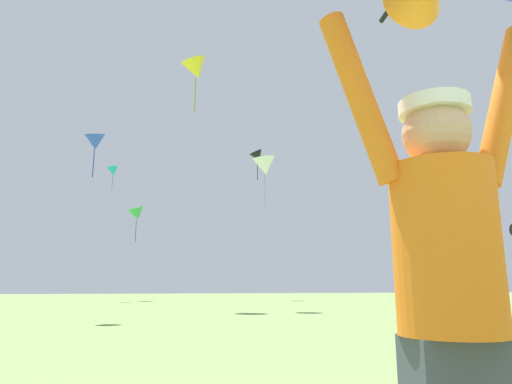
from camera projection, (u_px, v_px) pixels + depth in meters
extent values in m
cylinder|color=orange|center=(446.00, 248.00, 1.50)|extent=(0.37, 0.37, 0.56)
sphere|color=tan|center=(436.00, 134.00, 1.58)|extent=(0.23, 0.23, 0.23)
cylinder|color=white|center=(434.00, 108.00, 1.60)|extent=(0.26, 0.26, 0.05)
cylinder|color=orange|center=(503.00, 105.00, 1.64)|extent=(0.28, 0.12, 0.62)
cylinder|color=orange|center=(361.00, 98.00, 1.57)|extent=(0.28, 0.12, 0.62)
cone|color=blue|center=(95.00, 142.00, 14.54)|extent=(0.78, 0.84, 0.71)
cylinder|color=#203595|center=(93.00, 163.00, 14.40)|extent=(0.03, 0.03, 0.92)
cone|color=yellow|center=(196.00, 69.00, 22.39)|extent=(1.62, 1.46, 1.52)
cylinder|color=#A4921C|center=(195.00, 95.00, 22.12)|extent=(0.05, 0.05, 1.75)
cone|color=#19B2AD|center=(113.00, 171.00, 31.98)|extent=(0.87, 0.80, 0.72)
cylinder|color=#117C79|center=(112.00, 182.00, 31.82)|extent=(0.03, 0.03, 1.05)
cone|color=green|center=(137.00, 214.00, 32.44)|extent=(1.56, 1.54, 1.33)
cylinder|color=#237931|center=(136.00, 231.00, 32.19)|extent=(0.05, 0.05, 1.60)
cone|color=white|center=(265.00, 166.00, 20.12)|extent=(1.38, 1.32, 0.98)
cylinder|color=#A4A4A4|center=(265.00, 191.00, 19.89)|extent=(0.04, 0.04, 1.44)
cone|color=black|center=(257.00, 156.00, 35.90)|extent=(1.59, 1.46, 1.37)
cylinder|color=black|center=(257.00, 171.00, 35.67)|extent=(0.05, 0.05, 1.50)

